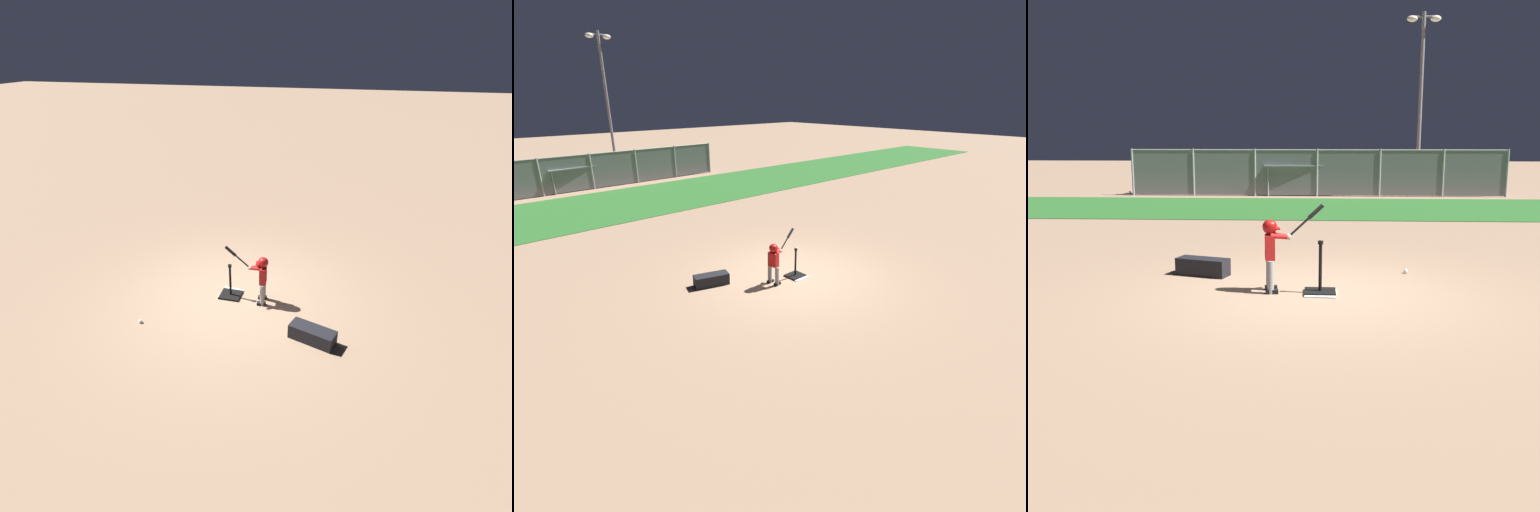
% 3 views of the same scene
% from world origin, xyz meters
% --- Properties ---
extents(ground_plane, '(90.00, 90.00, 0.00)m').
position_xyz_m(ground_plane, '(0.00, 0.00, 0.00)').
color(ground_plane, '#93755B').
extents(grass_outfield_strip, '(56.00, 5.64, 0.02)m').
position_xyz_m(grass_outfield_strip, '(0.00, 10.17, 0.01)').
color(grass_outfield_strip, '#286026').
rests_on(grass_outfield_strip, ground_plane).
extents(backstop_fence, '(13.86, 0.08, 1.73)m').
position_xyz_m(backstop_fence, '(0.00, 13.88, 0.91)').
color(backstop_fence, '#9E9EA3').
rests_on(backstop_fence, ground_plane).
extents(home_plate, '(0.47, 0.47, 0.02)m').
position_xyz_m(home_plate, '(0.01, -0.10, 0.01)').
color(home_plate, white).
rests_on(home_plate, ground_plane).
extents(batting_tee, '(0.45, 0.40, 0.76)m').
position_xyz_m(batting_tee, '(-0.00, -0.04, 0.10)').
color(batting_tee, black).
rests_on(batting_tee, ground_plane).
extents(batter_child, '(0.88, 0.34, 1.27)m').
position_xyz_m(batter_child, '(-0.68, 0.02, 0.67)').
color(batter_child, gray).
rests_on(batter_child, ground_plane).
extents(baseball, '(0.07, 0.07, 0.07)m').
position_xyz_m(baseball, '(1.41, 1.29, 0.04)').
color(baseball, white).
rests_on(baseball, ground_plane).
extents(bleachers_left_center, '(3.50, 2.64, 1.16)m').
position_xyz_m(bleachers_left_center, '(-0.35, 15.02, 0.57)').
color(bleachers_left_center, '#93969E').
rests_on(bleachers_left_center, ground_plane).
extents(bleachers_far_right, '(3.98, 2.51, 1.21)m').
position_xyz_m(bleachers_far_right, '(4.90, 15.44, 0.59)').
color(bleachers_far_right, '#93969E').
rests_on(bleachers_far_right, ground_plane).
extents(equipment_bag, '(0.90, 0.56, 0.28)m').
position_xyz_m(equipment_bag, '(-1.88, 0.99, 0.14)').
color(equipment_bag, black).
rests_on(equipment_bag, ground_plane).
extents(field_light_pole, '(1.76, 0.44, 8.48)m').
position_xyz_m(field_light_pole, '(5.48, 24.63, 5.55)').
color(field_light_pole, slate).
rests_on(field_light_pole, ground_plane).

